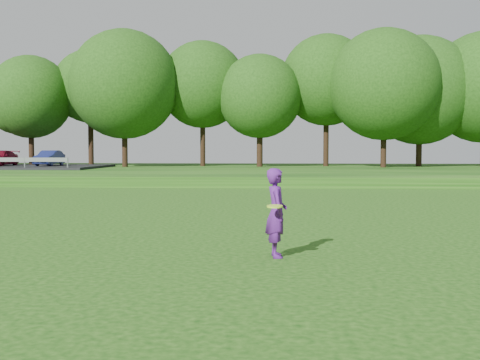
{
  "coord_description": "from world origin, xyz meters",
  "views": [
    {
      "loc": [
        2.31,
        -12.96,
        2.13
      ],
      "look_at": [
        1.18,
        2.75,
        1.3
      ],
      "focal_mm": 45.0,
      "sensor_mm": 36.0,
      "label": 1
    }
  ],
  "objects": [
    {
      "name": "woman",
      "position": [
        2.18,
        -1.25,
        0.87
      ],
      "size": [
        0.52,
        0.97,
        1.74
      ],
      "color": "#571B7B",
      "rests_on": "ground"
    },
    {
      "name": "berm",
      "position": [
        0.0,
        34.0,
        0.3
      ],
      "size": [
        130.0,
        30.0,
        0.6
      ],
      "primitive_type": "cube",
      "color": "#103C0B",
      "rests_on": "ground"
    },
    {
      "name": "ground",
      "position": [
        0.0,
        0.0,
        0.0
      ],
      "size": [
        140.0,
        140.0,
        0.0
      ],
      "primitive_type": "plane",
      "color": "#103C0B",
      "rests_on": "ground"
    },
    {
      "name": "treeline",
      "position": [
        0.0,
        38.0,
        8.1
      ],
      "size": [
        104.0,
        7.0,
        15.0
      ],
      "primitive_type": null,
      "color": "#183C0D",
      "rests_on": "berm"
    },
    {
      "name": "walking_path",
      "position": [
        0.0,
        20.0,
        0.02
      ],
      "size": [
        130.0,
        1.6,
        0.04
      ],
      "primitive_type": "cube",
      "color": "gray",
      "rests_on": "ground"
    }
  ]
}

